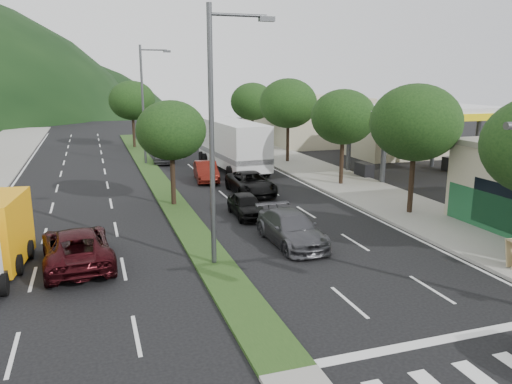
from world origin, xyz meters
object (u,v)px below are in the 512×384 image
object	(u,v)px
tree_r_e	(253,102)
car_queue_c	(206,171)
suv_maroon	(77,247)
tree_med_far	(132,100)
tree_med_near	(171,130)
motorhome	(232,144)
tree_r_c	(343,117)
streetlight_mid	(145,99)
tree_r_b	(416,123)
car_queue_e	(162,155)
tree_r_d	(288,103)
car_queue_a	(246,205)
car_queue_d	(251,183)
car_queue_b	(291,228)
streetlight_near	(217,126)

from	to	relation	value
tree_r_e	car_queue_c	xyz separation A→B (m)	(-8.59, -15.53, -4.18)
suv_maroon	tree_med_far	bearing A→B (deg)	-103.11
tree_med_near	motorhome	world-z (taller)	tree_med_near
tree_r_e	tree_med_near	world-z (taller)	tree_r_e
tree_r_c	tree_med_far	xyz separation A→B (m)	(-12.00, 24.00, 0.26)
tree_r_e	streetlight_mid	distance (m)	13.73
tree_r_b	car_queue_e	xyz separation A→B (m)	(-10.50, 21.35, -4.37)
streetlight_mid	tree_r_c	bearing A→B (deg)	-47.78
tree_r_d	suv_maroon	xyz separation A→B (m)	(-17.21, -20.25, -4.41)
car_queue_a	car_queue_d	distance (m)	5.34
tree_med_far	car_queue_b	size ratio (longest dim) A/B	1.40
tree_r_c	tree_med_far	distance (m)	26.83
tree_med_near	tree_med_far	distance (m)	26.01
tree_r_b	motorhome	world-z (taller)	tree_r_b
motorhome	suv_maroon	bearing A→B (deg)	-125.29
tree_r_c	suv_maroon	distance (m)	20.42
tree_med_near	streetlight_mid	world-z (taller)	streetlight_mid
suv_maroon	tree_r_b	bearing A→B (deg)	-177.02
tree_r_e	car_queue_b	xyz separation A→B (m)	(-8.06, -30.53, -4.17)
tree_r_e	suv_maroon	world-z (taller)	tree_r_e
tree_med_far	car_queue_a	bearing A→B (deg)	-83.49
tree_med_near	motorhome	xyz separation A→B (m)	(6.46, 10.24, -2.32)
tree_r_d	tree_med_far	world-z (taller)	tree_r_d
car_queue_a	car_queue_d	size ratio (longest dim) A/B	0.73
car_queue_e	motorhome	size ratio (longest dim) A/B	0.38
streetlight_near	car_queue_d	world-z (taller)	streetlight_near
streetlight_mid	suv_maroon	bearing A→B (deg)	-103.11
tree_r_d	tree_med_far	xyz separation A→B (m)	(-12.00, 14.00, -0.17)
tree_med_near	car_queue_b	world-z (taller)	tree_med_near
tree_med_far	car_queue_a	size ratio (longest dim) A/B	1.87
streetlight_near	suv_maroon	bearing A→B (deg)	162.07
tree_r_d	suv_maroon	world-z (taller)	tree_r_d
tree_r_b	streetlight_mid	world-z (taller)	streetlight_mid
suv_maroon	car_queue_d	world-z (taller)	suv_maroon
suv_maroon	car_queue_b	bearing A→B (deg)	173.80
tree_r_c	car_queue_e	size ratio (longest dim) A/B	1.65
tree_r_d	car_queue_d	distance (m)	13.29
car_queue_b	car_queue_c	world-z (taller)	car_queue_b
tree_r_d	car_queue_e	xyz separation A→B (m)	(-10.50, 3.35, -4.51)
tree_r_e	streetlight_near	size ratio (longest dim) A/B	0.67
tree_r_b	car_queue_b	world-z (taller)	tree_r_b
car_queue_b	car_queue_a	bearing A→B (deg)	94.85
streetlight_near	suv_maroon	world-z (taller)	streetlight_near
tree_r_b	car_queue_d	size ratio (longest dim) A/B	1.36
tree_med_near	car_queue_d	xyz separation A→B (m)	(5.24, 1.47, -3.72)
car_queue_b	motorhome	xyz separation A→B (m)	(2.51, 18.76, 1.39)
tree_r_d	car_queue_e	bearing A→B (deg)	162.29
tree_med_near	tree_med_far	world-z (taller)	tree_med_far
tree_r_b	streetlight_near	distance (m)	12.47
tree_r_d	tree_med_near	xyz separation A→B (m)	(-12.00, -12.00, -0.75)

